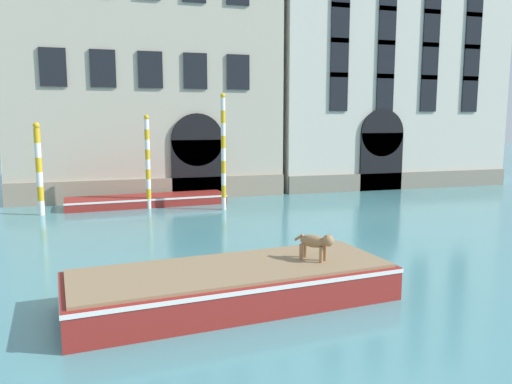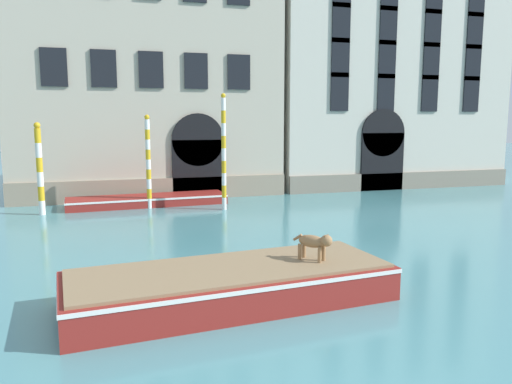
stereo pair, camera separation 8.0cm
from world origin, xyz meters
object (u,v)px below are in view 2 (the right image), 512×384
(mooring_pole_0, at_px, (148,162))
(mooring_pole_3, at_px, (40,169))
(boat_moored_near_palazzo, at_px, (148,200))
(dog_on_deck, at_px, (315,242))
(boat_foreground, at_px, (231,284))
(mooring_pole_2, at_px, (224,152))

(mooring_pole_0, xyz_separation_m, mooring_pole_3, (-4.07, -0.30, -0.14))
(boat_moored_near_palazzo, bearing_deg, dog_on_deck, -81.84)
(dog_on_deck, bearing_deg, mooring_pole_0, 152.77)
(boat_foreground, distance_m, mooring_pole_3, 12.13)
(boat_moored_near_palazzo, height_order, mooring_pole_3, mooring_pole_3)
(dog_on_deck, height_order, boat_moored_near_palazzo, dog_on_deck)
(dog_on_deck, height_order, mooring_pole_2, mooring_pole_2)
(dog_on_deck, bearing_deg, mooring_pole_2, 138.21)
(mooring_pole_0, height_order, mooring_pole_2, mooring_pole_2)
(mooring_pole_0, distance_m, mooring_pole_3, 4.09)
(boat_foreground, bearing_deg, mooring_pole_0, 88.26)
(mooring_pole_2, bearing_deg, mooring_pole_3, 172.78)
(mooring_pole_2, relative_size, mooring_pole_3, 1.32)
(boat_foreground, distance_m, boat_moored_near_palazzo, 12.11)
(boat_moored_near_palazzo, bearing_deg, mooring_pole_3, -169.31)
(dog_on_deck, relative_size, mooring_pole_3, 0.21)
(dog_on_deck, xyz_separation_m, mooring_pole_2, (0.39, 10.21, 1.22))
(dog_on_deck, distance_m, mooring_pole_2, 10.29)
(dog_on_deck, xyz_separation_m, boat_moored_near_palazzo, (-2.51, 12.12, -0.91))
(mooring_pole_0, relative_size, mooring_pole_3, 1.08)
(boat_foreground, relative_size, boat_moored_near_palazzo, 0.99)
(mooring_pole_2, bearing_deg, boat_moored_near_palazzo, 146.65)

